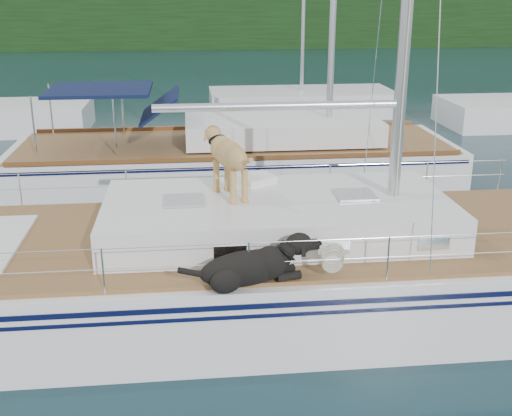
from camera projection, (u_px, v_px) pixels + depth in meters
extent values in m
plane|color=black|center=(226.00, 308.00, 10.18)|extent=(120.00, 120.00, 0.00)
cube|color=black|center=(191.00, 10.00, 51.47)|extent=(90.00, 3.00, 6.00)
cube|color=#595147|center=(191.00, 40.00, 53.38)|extent=(92.00, 1.00, 1.20)
cube|color=silver|center=(226.00, 280.00, 10.02)|extent=(12.00, 3.80, 1.40)
cube|color=olive|center=(225.00, 236.00, 9.78)|extent=(11.52, 3.50, 0.06)
cube|color=silver|center=(277.00, 216.00, 9.76)|extent=(5.20, 2.50, 0.55)
cylinder|color=silver|center=(278.00, 106.00, 9.21)|extent=(3.60, 0.12, 0.12)
cylinder|color=silver|center=(233.00, 244.00, 7.94)|extent=(10.56, 0.01, 0.01)
cylinder|color=silver|center=(218.00, 168.00, 11.23)|extent=(10.56, 0.01, 0.01)
cube|color=blue|center=(144.00, 206.00, 10.94)|extent=(0.74, 0.66, 0.05)
cube|color=white|center=(257.00, 179.00, 10.39)|extent=(0.67, 0.63, 0.13)
torus|color=#C0B398|center=(333.00, 254.00, 8.14)|extent=(0.40, 0.14, 0.40)
cube|color=silver|center=(234.00, 169.00, 16.30)|extent=(11.00, 3.50, 1.30)
cube|color=olive|center=(234.00, 144.00, 16.08)|extent=(10.56, 3.29, 0.06)
cube|color=silver|center=(282.00, 129.00, 16.09)|extent=(4.80, 2.30, 0.55)
cube|color=#0E153A|center=(100.00, 90.00, 15.30)|extent=(2.40, 2.30, 0.08)
cube|color=silver|center=(301.00, 104.00, 25.48)|extent=(7.20, 3.00, 1.10)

